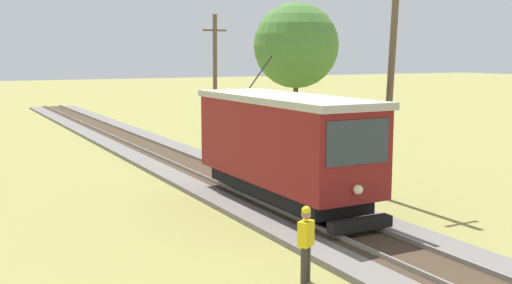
# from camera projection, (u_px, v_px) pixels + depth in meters

# --- Properties ---
(red_tram) EXTENTS (2.60, 8.54, 4.79)m
(red_tram) POSITION_uv_depth(u_px,v_px,m) (284.00, 144.00, 20.09)
(red_tram) COLOR maroon
(red_tram) RESTS_ON rail_right
(utility_pole_near_tram) EXTENTS (1.40, 0.63, 8.18)m
(utility_pole_near_tram) POSITION_uv_depth(u_px,v_px,m) (390.00, 82.00, 21.10)
(utility_pole_near_tram) COLOR brown
(utility_pole_near_tram) RESTS_ON ground
(utility_pole_mid) EXTENTS (1.40, 0.35, 7.40)m
(utility_pole_mid) POSITION_uv_depth(u_px,v_px,m) (215.00, 79.00, 34.16)
(utility_pole_mid) COLOR brown
(utility_pole_mid) RESTS_ON ground
(track_worker) EXTENTS (0.45, 0.39, 1.78)m
(track_worker) POSITION_uv_depth(u_px,v_px,m) (306.00, 241.00, 13.62)
(track_worker) COLOR #38332D
(track_worker) RESTS_ON ground
(tree_left_near) EXTENTS (5.40, 5.40, 8.43)m
(tree_left_near) POSITION_uv_depth(u_px,v_px,m) (296.00, 46.00, 38.19)
(tree_left_near) COLOR #4C3823
(tree_left_near) RESTS_ON ground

